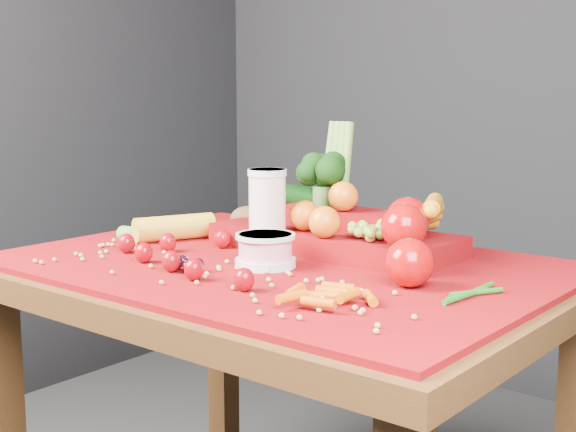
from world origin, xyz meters
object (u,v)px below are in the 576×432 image
Objects in this scene: table at (282,314)px; yogurt_bowl at (265,249)px; produce_mound at (348,224)px; milk_glass at (267,208)px.

yogurt_bowl is (0.01, -0.06, 0.14)m from table.
milk_glass is at bearing -142.06° from produce_mound.
table is 6.35× the size of milk_glass.
table is 0.15m from yogurt_bowl.
table is at bearing 95.72° from yogurt_bowl.
table is at bearing -32.28° from milk_glass.
milk_glass is 0.17m from produce_mound.
produce_mound reaches higher than yogurt_bowl.
table is 9.42× the size of yogurt_bowl.
milk_glass is at bearing 128.86° from yogurt_bowl.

